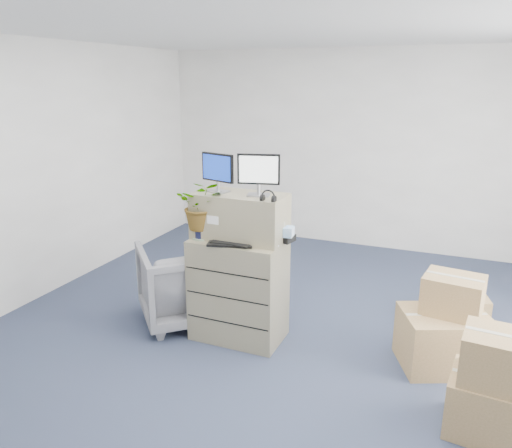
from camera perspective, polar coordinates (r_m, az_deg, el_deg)
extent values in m
plane|color=#283248|center=(4.50, 2.95, -15.64)|extent=(7.00, 7.00, 0.00)
cube|color=silver|center=(7.30, 12.50, 8.19)|extent=(6.00, 0.02, 2.80)
cube|color=gray|center=(4.70, -2.00, -7.45)|extent=(0.84, 0.52, 0.97)
cube|color=gray|center=(4.51, -1.84, 0.90)|extent=(0.84, 0.43, 0.42)
cube|color=#99999E|center=(4.53, -4.35, 3.74)|extent=(0.22, 0.18, 0.01)
cylinder|color=#99999E|center=(4.52, -4.37, 4.34)|extent=(0.03, 0.03, 0.08)
cube|color=black|center=(4.49, -4.41, 6.46)|extent=(0.35, 0.12, 0.25)
cube|color=navy|center=(4.48, -4.53, 6.43)|extent=(0.31, 0.09, 0.22)
cube|color=#99999E|center=(4.38, 0.30, 3.35)|extent=(0.22, 0.18, 0.01)
cylinder|color=#99999E|center=(4.37, 0.30, 4.00)|extent=(0.03, 0.03, 0.09)
cube|color=black|center=(4.33, 0.31, 6.28)|extent=(0.37, 0.12, 0.27)
cube|color=silver|center=(4.32, 0.28, 6.25)|extent=(0.33, 0.09, 0.23)
torus|color=black|center=(4.18, 1.40, 3.11)|extent=(0.13, 0.02, 0.13)
cube|color=black|center=(4.39, -2.91, -2.27)|extent=(0.43, 0.26, 0.02)
ellipsoid|color=silver|center=(4.32, 2.08, -2.47)|extent=(0.10, 0.08, 0.03)
cylinder|color=gray|center=(4.52, -0.49, -0.25)|extent=(0.07, 0.07, 0.24)
cube|color=silver|center=(4.55, -2.14, -1.60)|extent=(0.06, 0.05, 0.02)
cube|color=black|center=(4.53, -2.15, -0.86)|extent=(0.05, 0.03, 0.10)
cube|color=black|center=(4.50, 3.03, -1.54)|extent=(0.23, 0.19, 0.06)
cube|color=#4186DE|center=(4.43, 2.82, -0.80)|extent=(0.24, 0.13, 0.09)
cylinder|color=#8AA282|center=(4.60, -6.13, -1.51)|extent=(0.20, 0.20, 0.01)
cylinder|color=black|center=(4.58, -6.16, -0.64)|extent=(0.17, 0.17, 0.13)
imported|color=#1D5317|center=(4.53, -6.23, 1.58)|extent=(0.54, 0.57, 0.36)
imported|color=slate|center=(5.11, -8.21, -6.27)|extent=(1.15, 1.15, 0.87)
cube|color=olive|center=(4.64, 20.64, -12.31)|extent=(0.85, 0.77, 0.48)
cube|color=olive|center=(4.00, 25.40, -18.37)|extent=(0.62, 0.53, 0.42)
cube|color=olive|center=(5.44, 21.93, -8.92)|extent=(0.62, 0.59, 0.35)
cube|color=olive|center=(4.51, 21.58, -7.52)|extent=(0.52, 0.44, 0.33)
cube|color=olive|center=(3.79, 25.95, -13.65)|extent=(0.49, 0.45, 0.35)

